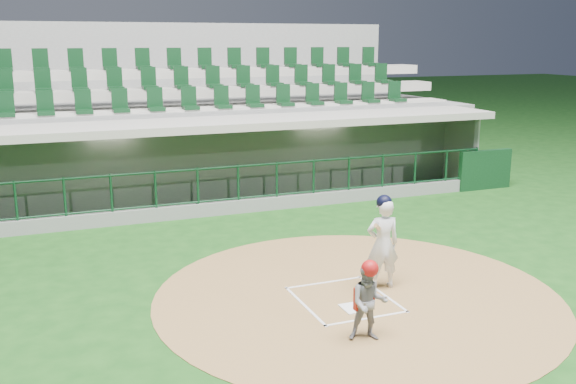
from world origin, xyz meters
name	(u,v)px	position (x,y,z in m)	size (l,w,h in m)	color
ground	(337,294)	(0.00, 0.00, 0.00)	(120.00, 120.00, 0.00)	#144112
dirt_circle	(357,295)	(0.30, -0.20, 0.01)	(7.20, 7.20, 0.01)	brown
home_plate	(355,308)	(0.00, -0.70, 0.02)	(0.43, 0.43, 0.02)	white
batter_box_chalk	(344,299)	(0.00, -0.30, 0.02)	(1.55, 1.80, 0.01)	white
dugout_structure	(228,164)	(0.26, 7.82, 0.96)	(16.40, 3.70, 3.00)	slate
seating_deck	(193,134)	(0.00, 10.91, 1.42)	(17.00, 6.72, 5.15)	gray
batter	(383,241)	(0.90, -0.02, 0.89)	(0.87, 0.89, 1.74)	white
catcher	(369,301)	(-0.35, -1.80, 0.63)	(0.70, 0.62, 1.26)	gray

